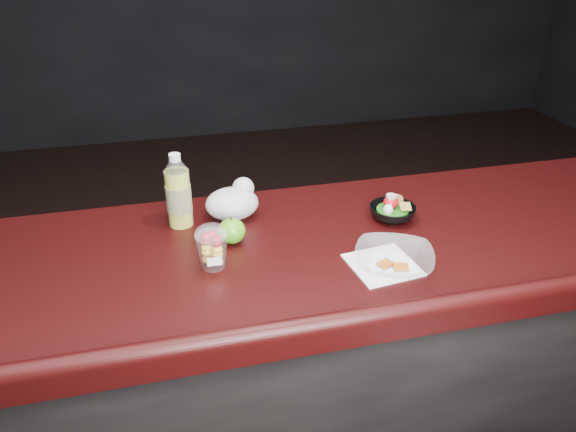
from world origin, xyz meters
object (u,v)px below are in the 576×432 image
at_px(green_apple, 232,231).
at_px(snack_bowl, 392,211).
at_px(takeout_bowl, 394,260).
at_px(fruit_cup, 212,246).
at_px(lemonade_bottle, 179,196).

xyz_separation_m(green_apple, snack_bowl, (0.47, 0.02, -0.01)).
bearing_deg(takeout_bowl, fruit_cup, 165.30).
xyz_separation_m(snack_bowl, takeout_bowl, (-0.10, -0.24, -0.00)).
distance_m(green_apple, takeout_bowl, 0.44).
bearing_deg(takeout_bowl, lemonade_bottle, 144.55).
bearing_deg(green_apple, takeout_bowl, -30.85).
bearing_deg(green_apple, lemonade_bottle, 133.59).
bearing_deg(snack_bowl, green_apple, -177.71).
bearing_deg(fruit_cup, lemonade_bottle, 104.47).
bearing_deg(lemonade_bottle, takeout_bowl, -35.45).
distance_m(lemonade_bottle, green_apple, 0.19).
relative_size(lemonade_bottle, fruit_cup, 1.82).
relative_size(green_apple, snack_bowl, 0.58).
bearing_deg(lemonade_bottle, snack_bowl, -10.80).
height_order(fruit_cup, takeout_bowl, fruit_cup).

